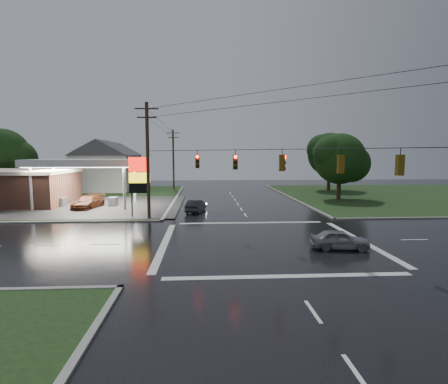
{
  "coord_description": "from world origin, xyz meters",
  "views": [
    {
      "loc": [
        -4.29,
        -23.93,
        6.15
      ],
      "look_at": [
        -2.54,
        5.35,
        3.0
      ],
      "focal_mm": 28.0,
      "sensor_mm": 36.0,
      "label": 1
    }
  ],
  "objects": [
    {
      "name": "tree_ne_far",
      "position": [
        17.15,
        33.99,
        6.18
      ],
      "size": [
        8.46,
        7.2,
        9.8
      ],
      "color": "black",
      "rests_on": "ground"
    },
    {
      "name": "house_far",
      "position": [
        -21.95,
        48.0,
        4.41
      ],
      "size": [
        11.05,
        8.48,
        8.6
      ],
      "color": "silver",
      "rests_on": "ground"
    },
    {
      "name": "traffic_signals",
      "position": [
        0.02,
        -0.02,
        6.48
      ],
      "size": [
        26.87,
        26.87,
        1.47
      ],
      "color": "black",
      "rests_on": "ground"
    },
    {
      "name": "grass_nw",
      "position": [
        -26.0,
        26.0,
        0.04
      ],
      "size": [
        36.0,
        36.0,
        0.08
      ],
      "primitive_type": "cube",
      "color": "black",
      "rests_on": "ground"
    },
    {
      "name": "tree_nw_behind",
      "position": [
        -33.84,
        29.99,
        6.18
      ],
      "size": [
        8.93,
        7.6,
        10.0
      ],
      "color": "black",
      "rests_on": "ground"
    },
    {
      "name": "car_pump",
      "position": [
        -17.44,
        16.42,
        0.75
      ],
      "size": [
        2.97,
        5.43,
        1.49
      ],
      "primitive_type": "imported",
      "rotation": [
        0.0,
        0.0,
        -0.18
      ],
      "color": "#502412",
      "rests_on": "ground"
    },
    {
      "name": "house_near",
      "position": [
        -20.95,
        36.0,
        4.41
      ],
      "size": [
        11.05,
        8.48,
        8.6
      ],
      "color": "silver",
      "rests_on": "ground"
    },
    {
      "name": "ground",
      "position": [
        0.0,
        0.0,
        0.0
      ],
      "size": [
        120.0,
        120.0,
        0.0
      ],
      "primitive_type": "plane",
      "color": "black",
      "rests_on": "ground"
    },
    {
      "name": "car_crossing",
      "position": [
        4.6,
        -2.1,
        0.64
      ],
      "size": [
        3.91,
        2.0,
        1.27
      ],
      "primitive_type": "imported",
      "rotation": [
        0.0,
        0.0,
        1.43
      ],
      "color": "gray",
      "rests_on": "ground"
    },
    {
      "name": "grass_ne",
      "position": [
        26.0,
        26.0,
        0.04
      ],
      "size": [
        36.0,
        36.0,
        0.08
      ],
      "primitive_type": "cube",
      "color": "black",
      "rests_on": "ground"
    },
    {
      "name": "utility_pole_n",
      "position": [
        -9.5,
        38.0,
        5.47
      ],
      "size": [
        2.2,
        0.32,
        10.5
      ],
      "color": "#382619",
      "rests_on": "ground"
    },
    {
      "name": "gas_station",
      "position": [
        -25.68,
        19.7,
        2.55
      ],
      "size": [
        26.2,
        18.0,
        5.6
      ],
      "color": "#2D2D2D",
      "rests_on": "ground"
    },
    {
      "name": "tree_ne_near",
      "position": [
        14.14,
        21.99,
        5.56
      ],
      "size": [
        7.99,
        6.8,
        8.98
      ],
      "color": "black",
      "rests_on": "ground"
    },
    {
      "name": "utility_pole_nw",
      "position": [
        -9.5,
        9.5,
        5.72
      ],
      "size": [
        2.2,
        0.32,
        11.0
      ],
      "color": "#382619",
      "rests_on": "ground"
    },
    {
      "name": "pylon_sign",
      "position": [
        -10.5,
        10.5,
        4.01
      ],
      "size": [
        2.0,
        0.35,
        6.0
      ],
      "color": "#59595E",
      "rests_on": "ground"
    },
    {
      "name": "car_north",
      "position": [
        -5.1,
        13.34,
        0.66
      ],
      "size": [
        2.26,
        4.22,
        1.32
      ],
      "primitive_type": "imported",
      "rotation": [
        0.0,
        0.0,
        2.91
      ],
      "color": "black",
      "rests_on": "ground"
    }
  ]
}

